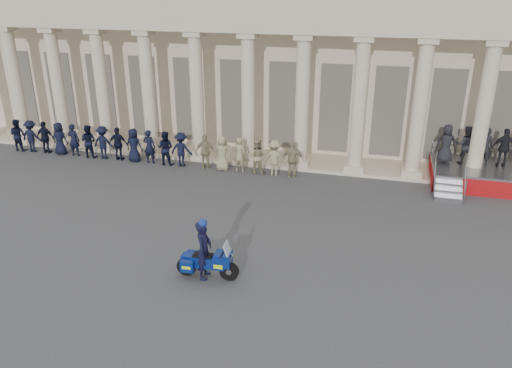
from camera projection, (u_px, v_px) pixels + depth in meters
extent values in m
plane|color=#3B3B3D|center=(222.00, 242.00, 17.47)|extent=(90.00, 90.00, 0.00)
cube|color=#C2B092|center=(302.00, 53.00, 29.15)|extent=(40.00, 10.00, 9.00)
cube|color=#C2B092|center=(277.00, 159.00, 25.30)|extent=(40.00, 2.60, 0.15)
cube|color=#C2B092|center=(276.00, 21.00, 22.03)|extent=(35.80, 1.00, 1.00)
cube|color=#C2B092|center=(26.00, 137.00, 27.95)|extent=(0.90, 0.90, 0.30)
cylinder|color=#C2B092|center=(16.00, 85.00, 26.82)|extent=(0.64, 0.64, 5.60)
cube|color=#C2B092|center=(6.00, 28.00, 25.71)|extent=(0.85, 0.85, 0.24)
cube|color=#C2B092|center=(66.00, 141.00, 27.32)|extent=(0.90, 0.90, 0.30)
cylinder|color=#C2B092|center=(58.00, 87.00, 26.20)|extent=(0.64, 0.64, 5.60)
cube|color=#C2B092|center=(49.00, 30.00, 25.08)|extent=(0.85, 0.85, 0.24)
cube|color=#C2B092|center=(109.00, 145.00, 26.69)|extent=(0.90, 0.90, 0.30)
cylinder|color=#C2B092|center=(102.00, 90.00, 25.57)|extent=(0.64, 0.64, 5.60)
cube|color=#C2B092|center=(95.00, 31.00, 24.46)|extent=(0.85, 0.85, 0.24)
cube|color=#C2B092|center=(153.00, 149.00, 26.07)|extent=(0.90, 0.90, 0.30)
cylinder|color=#C2B092|center=(148.00, 93.00, 24.94)|extent=(0.64, 0.64, 5.60)
cube|color=#C2B092|center=(143.00, 32.00, 23.83)|extent=(0.85, 0.85, 0.24)
cube|color=#C2B092|center=(200.00, 153.00, 25.44)|extent=(0.90, 0.90, 0.30)
cylinder|color=#C2B092|center=(197.00, 96.00, 24.32)|extent=(0.64, 0.64, 5.60)
cube|color=#C2B092|center=(194.00, 34.00, 23.20)|extent=(0.85, 0.85, 0.24)
cube|color=#C2B092|center=(249.00, 157.00, 24.81)|extent=(0.90, 0.90, 0.30)
cylinder|color=#C2B092|center=(248.00, 99.00, 23.69)|extent=(0.64, 0.64, 5.60)
cube|color=#C2B092|center=(248.00, 35.00, 22.58)|extent=(0.85, 0.85, 0.24)
cube|color=#C2B092|center=(300.00, 162.00, 24.19)|extent=(0.90, 0.90, 0.30)
cylinder|color=#C2B092|center=(302.00, 102.00, 23.06)|extent=(0.64, 0.64, 5.60)
cube|color=#C2B092|center=(304.00, 37.00, 21.95)|extent=(0.85, 0.85, 0.24)
cube|color=#C2B092|center=(354.00, 167.00, 23.56)|extent=(0.90, 0.90, 0.30)
cylinder|color=#C2B092|center=(359.00, 106.00, 22.43)|extent=(0.64, 0.64, 5.60)
cube|color=#C2B092|center=(365.00, 38.00, 21.32)|extent=(0.85, 0.85, 0.24)
cube|color=#C2B092|center=(411.00, 172.00, 22.93)|extent=(0.90, 0.90, 0.30)
cylinder|color=#C2B092|center=(419.00, 109.00, 21.81)|extent=(0.64, 0.64, 5.60)
cube|color=#C2B092|center=(428.00, 40.00, 20.69)|extent=(0.85, 0.85, 0.24)
cube|color=#C2B092|center=(472.00, 178.00, 22.30)|extent=(0.90, 0.90, 0.30)
cylinder|color=#C2B092|center=(483.00, 113.00, 21.18)|extent=(0.64, 0.64, 5.60)
cube|color=#C2B092|center=(496.00, 42.00, 20.07)|extent=(0.85, 0.85, 0.24)
cube|color=black|center=(23.00, 89.00, 29.21)|extent=(1.30, 0.12, 4.20)
cube|color=black|center=(62.00, 92.00, 28.58)|extent=(1.30, 0.12, 4.20)
cube|color=black|center=(102.00, 94.00, 27.95)|extent=(1.30, 0.12, 4.20)
cube|color=black|center=(145.00, 97.00, 27.33)|extent=(1.30, 0.12, 4.20)
cube|color=black|center=(189.00, 99.00, 26.70)|extent=(1.30, 0.12, 4.20)
cube|color=black|center=(235.00, 102.00, 26.07)|extent=(1.30, 0.12, 4.20)
cube|color=black|center=(284.00, 105.00, 25.45)|extent=(1.30, 0.12, 4.20)
cube|color=black|center=(335.00, 109.00, 24.82)|extent=(1.30, 0.12, 4.20)
cube|color=black|center=(388.00, 112.00, 24.19)|extent=(1.30, 0.12, 4.20)
cube|color=black|center=(445.00, 116.00, 23.56)|extent=(1.30, 0.12, 4.20)
cube|color=black|center=(504.00, 119.00, 22.94)|extent=(1.30, 0.12, 4.20)
imported|color=black|center=(18.00, 135.00, 26.50)|extent=(0.83, 0.64, 1.70)
imported|color=black|center=(31.00, 136.00, 26.29)|extent=(1.10, 0.63, 1.70)
imported|color=black|center=(45.00, 137.00, 26.09)|extent=(1.00, 0.42, 1.70)
imported|color=black|center=(60.00, 139.00, 25.88)|extent=(0.83, 0.54, 1.70)
imported|color=black|center=(74.00, 140.00, 25.68)|extent=(0.62, 0.41, 1.70)
imported|color=black|center=(89.00, 141.00, 25.47)|extent=(0.83, 0.64, 1.70)
imported|color=black|center=(103.00, 143.00, 25.26)|extent=(1.10, 0.63, 1.70)
imported|color=black|center=(118.00, 144.00, 25.06)|extent=(1.00, 0.42, 1.70)
imported|color=black|center=(134.00, 145.00, 24.85)|extent=(0.83, 0.54, 1.70)
imported|color=black|center=(149.00, 147.00, 24.65)|extent=(0.62, 0.41, 1.70)
imported|color=black|center=(165.00, 148.00, 24.44)|extent=(0.83, 0.64, 1.70)
imported|color=black|center=(181.00, 149.00, 24.24)|extent=(1.10, 0.63, 1.70)
imported|color=gray|center=(206.00, 152.00, 23.93)|extent=(1.00, 0.42, 1.70)
imported|color=gray|center=(222.00, 153.00, 23.73)|extent=(0.83, 0.54, 1.70)
imported|color=gray|center=(240.00, 155.00, 23.52)|extent=(0.62, 0.41, 1.70)
imported|color=gray|center=(257.00, 156.00, 23.32)|extent=(0.83, 0.64, 1.70)
imported|color=gray|center=(275.00, 158.00, 23.11)|extent=(1.10, 0.63, 1.70)
imported|color=gray|center=(293.00, 159.00, 22.91)|extent=(1.00, 0.42, 1.70)
cube|color=gray|center=(482.00, 167.00, 22.09)|extent=(4.21, 3.00, 0.10)
cube|color=maroon|center=(485.00, 189.00, 20.93)|extent=(4.21, 0.04, 0.75)
cube|color=maroon|center=(431.00, 172.00, 22.75)|extent=(0.04, 3.00, 0.75)
cube|color=gray|center=(448.00, 199.00, 20.57)|extent=(1.10, 0.28, 0.21)
cube|color=gray|center=(448.00, 192.00, 20.74)|extent=(1.10, 0.28, 0.21)
cube|color=gray|center=(449.00, 185.00, 20.91)|extent=(1.10, 0.28, 0.21)
cube|color=gray|center=(449.00, 178.00, 21.08)|extent=(1.10, 0.28, 0.21)
cylinder|color=gray|center=(479.00, 146.00, 23.17)|extent=(4.21, 0.04, 0.04)
imported|color=black|center=(446.00, 143.00, 22.30)|extent=(0.84, 0.55, 1.73)
imported|color=black|center=(465.00, 145.00, 22.11)|extent=(0.84, 0.65, 1.73)
imported|color=black|center=(485.00, 146.00, 21.92)|extent=(0.63, 0.41, 1.73)
imported|color=black|center=(504.00, 148.00, 21.73)|extent=(1.01, 0.42, 1.73)
cylinder|color=black|center=(229.00, 271.00, 15.16)|extent=(0.61, 0.16, 0.60)
cylinder|color=black|center=(186.00, 266.00, 15.42)|extent=(0.61, 0.16, 0.60)
cube|color=navy|center=(209.00, 261.00, 15.18)|extent=(1.07, 0.44, 0.35)
cube|color=navy|center=(223.00, 259.00, 15.04)|extent=(0.53, 0.50, 0.41)
cube|color=silver|center=(223.00, 265.00, 15.12)|extent=(0.22, 0.28, 0.11)
cube|color=#B2BFCC|center=(228.00, 251.00, 14.89)|extent=(0.21, 0.43, 0.49)
cube|color=black|center=(203.00, 256.00, 15.14)|extent=(0.61, 0.34, 0.09)
cube|color=navy|center=(187.00, 257.00, 15.28)|extent=(0.34, 0.33, 0.20)
cube|color=navy|center=(187.00, 266.00, 15.05)|extent=(0.42, 0.22, 0.36)
cube|color=#CDFD0D|center=(187.00, 266.00, 15.05)|extent=(0.28, 0.23, 0.09)
cube|color=navy|center=(193.00, 256.00, 15.58)|extent=(0.42, 0.22, 0.36)
cube|color=#CDFD0D|center=(193.00, 256.00, 15.58)|extent=(0.28, 0.23, 0.09)
cylinder|color=silver|center=(197.00, 264.00, 15.57)|extent=(0.55, 0.12, 0.09)
cylinder|color=black|center=(223.00, 253.00, 14.95)|extent=(0.07, 0.64, 0.03)
imported|color=black|center=(204.00, 250.00, 15.06)|extent=(0.49, 0.72, 1.90)
sphere|color=navy|center=(203.00, 223.00, 14.71)|extent=(0.28, 0.28, 0.28)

